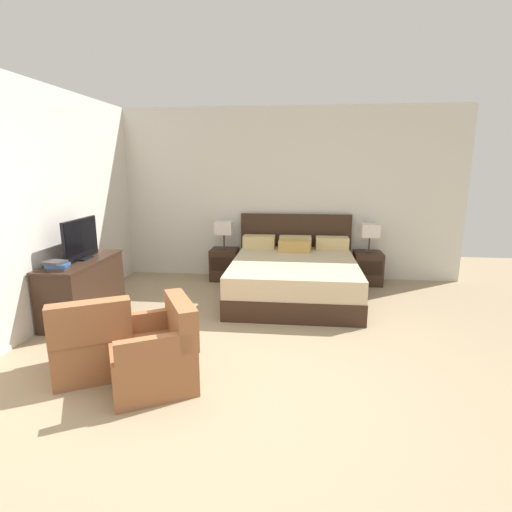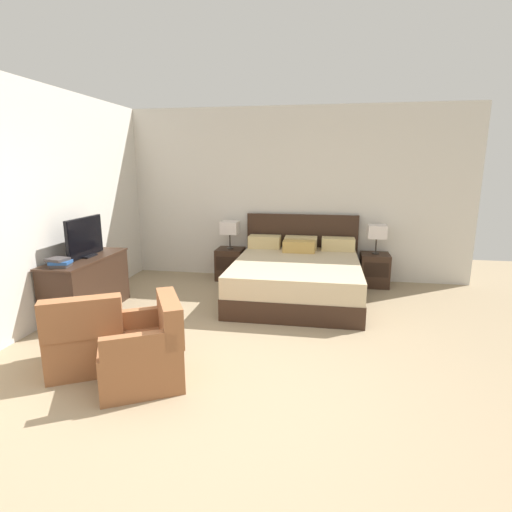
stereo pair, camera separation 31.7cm
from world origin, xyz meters
name	(u,v)px [view 1 (the left image)]	position (x,y,z in m)	size (l,w,h in m)	color
ground_plane	(239,402)	(0.00, 0.00, 0.00)	(11.58, 11.58, 0.00)	#998466
wall_back	(273,195)	(0.00, 3.89, 1.42)	(6.26, 0.06, 2.84)	beige
wall_left	(48,206)	(-2.56, 1.63, 1.42)	(0.06, 5.66, 2.84)	beige
bed	(294,276)	(0.40, 2.81, 0.31)	(1.85, 2.15, 1.11)	#332116
nightstand_left	(224,264)	(-0.79, 3.58, 0.26)	(0.44, 0.44, 0.53)	#332116
nightstand_right	(368,268)	(1.59, 3.58, 0.26)	(0.44, 0.44, 0.53)	#332116
table_lamp_left	(224,228)	(-0.79, 3.58, 0.88)	(0.28, 0.28, 0.46)	#332D28
table_lamp_right	(370,231)	(1.59, 3.58, 0.88)	(0.28, 0.28, 0.46)	#332D28
dresser	(83,287)	(-2.26, 1.70, 0.38)	(0.50, 1.33, 0.74)	#332116
tv	(81,240)	(-2.25, 1.74, 0.99)	(0.18, 0.75, 0.51)	black
book_red_cover	(58,268)	(-2.24, 1.20, 0.76)	(0.20, 0.18, 0.04)	#383333
book_blue_cover	(58,265)	(-2.24, 1.20, 0.80)	(0.22, 0.18, 0.04)	#234C8E
book_small_top	(55,262)	(-2.27, 1.20, 0.83)	(0.22, 0.19, 0.03)	#383333
armchair_by_window	(93,343)	(-1.42, 0.35, 0.28)	(0.93, 0.93, 0.76)	#935B38
armchair_companion	(156,354)	(-0.76, 0.20, 0.28)	(0.93, 0.93, 0.76)	#935B38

